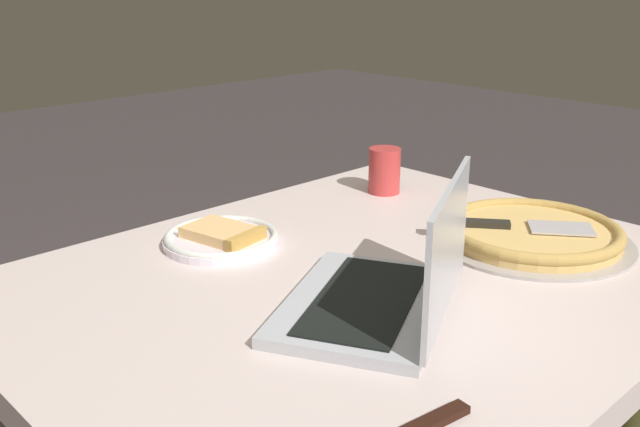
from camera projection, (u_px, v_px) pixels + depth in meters
The scene contains 5 objects.
dining_table at pixel (362, 309), 1.23m from camera, with size 1.16×0.93×0.77m.
laptop at pixel (389, 288), 1.05m from camera, with size 0.40×0.36×0.21m.
pizza_plate at pixel (222, 238), 1.33m from camera, with size 0.22×0.22×0.04m.
pizza_tray at pixel (532, 232), 1.34m from camera, with size 0.38×0.38×0.04m.
drink_cup at pixel (385, 170), 1.63m from camera, with size 0.07×0.07×0.10m.
Camera 1 is at (-0.82, -0.75, 1.26)m, focal length 39.89 mm.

